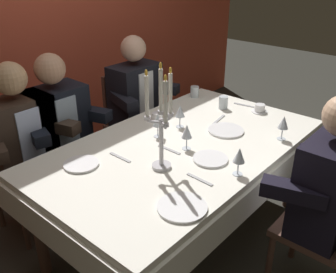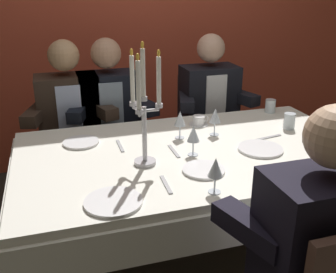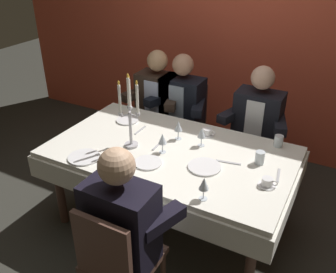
# 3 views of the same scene
# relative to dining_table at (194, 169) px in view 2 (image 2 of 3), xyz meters

# --- Properties ---
(ground_plane) EXTENTS (12.00, 12.00, 0.00)m
(ground_plane) POSITION_rel_dining_table_xyz_m (0.00, 0.00, -0.62)
(ground_plane) COLOR #32312A
(back_wall) EXTENTS (6.00, 0.12, 2.70)m
(back_wall) POSITION_rel_dining_table_xyz_m (0.00, 1.66, 0.73)
(back_wall) COLOR #CC4B32
(back_wall) RESTS_ON ground_plane
(dining_table) EXTENTS (1.94, 1.14, 0.74)m
(dining_table) POSITION_rel_dining_table_xyz_m (0.00, 0.00, 0.00)
(dining_table) COLOR white
(dining_table) RESTS_ON ground_plane
(candelabra) EXTENTS (0.15, 0.17, 0.61)m
(candelabra) POSITION_rel_dining_table_xyz_m (-0.30, -0.10, 0.39)
(candelabra) COLOR silver
(candelabra) RESTS_ON dining_table
(dinner_plate_0) EXTENTS (0.21, 0.21, 0.01)m
(dinner_plate_0) POSITION_rel_dining_table_xyz_m (-0.05, -0.26, 0.13)
(dinner_plate_0) COLOR white
(dinner_plate_0) RESTS_ON dining_table
(dinner_plate_1) EXTENTS (0.20, 0.20, 0.01)m
(dinner_plate_1) POSITION_rel_dining_table_xyz_m (-0.59, 0.27, 0.13)
(dinner_plate_1) COLOR white
(dinner_plate_1) RESTS_ON dining_table
(dinner_plate_2) EXTENTS (0.24, 0.24, 0.01)m
(dinner_plate_2) POSITION_rel_dining_table_xyz_m (-0.52, -0.42, 0.13)
(dinner_plate_2) COLOR white
(dinner_plate_2) RESTS_ON dining_table
(dinner_plate_3) EXTENTS (0.24, 0.24, 0.01)m
(dinner_plate_3) POSITION_rel_dining_table_xyz_m (0.34, -0.11, 0.13)
(dinner_plate_3) COLOR white
(dinner_plate_3) RESTS_ON dining_table
(wine_glass_0) EXTENTS (0.07, 0.07, 0.16)m
(wine_glass_0) POSITION_rel_dining_table_xyz_m (0.19, 0.17, 0.24)
(wine_glass_0) COLOR silver
(wine_glass_0) RESTS_ON dining_table
(wine_glass_1) EXTENTS (0.07, 0.07, 0.16)m
(wine_glass_1) POSITION_rel_dining_table_xyz_m (-0.08, -0.46, 0.24)
(wine_glass_1) COLOR silver
(wine_glass_1) RESTS_ON dining_table
(wine_glass_2) EXTENTS (0.07, 0.07, 0.16)m
(wine_glass_2) POSITION_rel_dining_table_xyz_m (-0.02, 0.19, 0.23)
(wine_glass_2) COLOR silver
(wine_glass_2) RESTS_ON dining_table
(wine_glass_3) EXTENTS (0.07, 0.07, 0.16)m
(wine_glass_3) POSITION_rel_dining_table_xyz_m (-0.03, -0.06, 0.23)
(wine_glass_3) COLOR silver
(wine_glass_3) RESTS_ON dining_table
(wine_glass_4) EXTENTS (0.07, 0.07, 0.16)m
(wine_glass_4) POSITION_rel_dining_table_xyz_m (0.48, -0.45, 0.24)
(wine_glass_4) COLOR silver
(wine_glass_4) RESTS_ON dining_table
(water_tumbler_0) EXTENTS (0.07, 0.07, 0.09)m
(water_tumbler_0) POSITION_rel_dining_table_xyz_m (0.73, 0.46, 0.16)
(water_tumbler_0) COLOR silver
(water_tumbler_0) RESTS_ON dining_table
(water_tumbler_1) EXTENTS (0.07, 0.07, 0.10)m
(water_tumbler_1) POSITION_rel_dining_table_xyz_m (0.67, 0.14, 0.17)
(water_tumbler_1) COLOR silver
(water_tumbler_1) RESTS_ON dining_table
(coffee_cup_0) EXTENTS (0.13, 0.12, 0.06)m
(coffee_cup_0) POSITION_rel_dining_table_xyz_m (0.16, 0.36, 0.15)
(coffee_cup_0) COLOR white
(coffee_cup_0) RESTS_ON dining_table
(coffee_cup_1) EXTENTS (0.13, 0.12, 0.06)m
(coffee_cup_1) POSITION_rel_dining_table_xyz_m (0.80, -0.11, 0.15)
(coffee_cup_1) COLOR white
(coffee_cup_1) RESTS_ON dining_table
(knife_0) EXTENTS (0.19, 0.05, 0.01)m
(knife_0) POSITION_rel_dining_table_xyz_m (0.47, 0.04, 0.12)
(knife_0) COLOR #B7B7BC
(knife_0) RESTS_ON dining_table
(fork_1) EXTENTS (0.02, 0.17, 0.01)m
(fork_1) POSITION_rel_dining_table_xyz_m (-0.12, 0.01, 0.12)
(fork_1) COLOR #B7B7BC
(fork_1) RESTS_ON dining_table
(spoon_2) EXTENTS (0.02, 0.17, 0.01)m
(spoon_2) POSITION_rel_dining_table_xyz_m (-0.26, -0.34, 0.12)
(spoon_2) COLOR #B7B7BC
(spoon_2) RESTS_ON dining_table
(spoon_3) EXTENTS (0.04, 0.17, 0.01)m
(spoon_3) POSITION_rel_dining_table_xyz_m (0.84, 0.04, 0.12)
(spoon_3) COLOR #B7B7BC
(spoon_3) RESTS_ON dining_table
(spoon_4) EXTENTS (0.02, 0.17, 0.01)m
(spoon_4) POSITION_rel_dining_table_xyz_m (-0.38, 0.16, 0.12)
(spoon_4) COLOR #B7B7BC
(spoon_4) RESTS_ON dining_table
(seated_diner_0) EXTENTS (0.63, 0.48, 1.24)m
(seated_diner_0) POSITION_rel_dining_table_xyz_m (-0.61, 0.89, 0.11)
(seated_diner_0) COLOR brown
(seated_diner_0) RESTS_ON ground_plane
(seated_diner_1) EXTENTS (0.63, 0.48, 1.24)m
(seated_diner_1) POSITION_rel_dining_table_xyz_m (-0.33, 0.89, 0.11)
(seated_diner_1) COLOR brown
(seated_diner_1) RESTS_ON ground_plane
(seated_diner_2) EXTENTS (0.63, 0.48, 1.24)m
(seated_diner_2) POSITION_rel_dining_table_xyz_m (0.14, -0.89, 0.11)
(seated_diner_2) COLOR brown
(seated_diner_2) RESTS_ON ground_plane
(seated_diner_3) EXTENTS (0.63, 0.48, 1.24)m
(seated_diner_3) POSITION_rel_dining_table_xyz_m (0.45, 0.89, 0.11)
(seated_diner_3) COLOR brown
(seated_diner_3) RESTS_ON ground_plane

